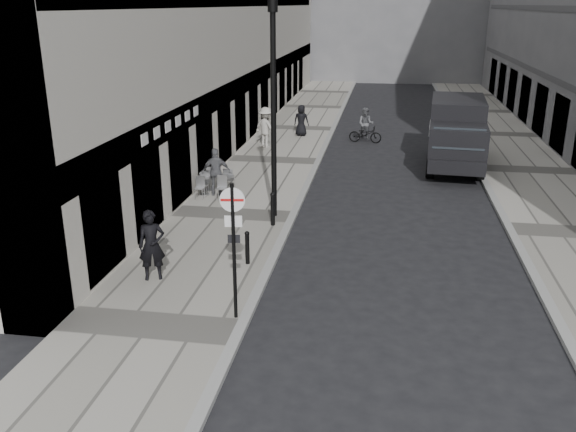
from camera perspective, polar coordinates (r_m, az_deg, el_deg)
name	(u,v)px	position (r m, az deg, el deg)	size (l,w,h in m)	color
ground	(202,415)	(11.38, -8.04, -17.95)	(120.00, 120.00, 0.00)	black
sidewalk	(274,161)	(27.89, -1.31, 5.19)	(4.00, 60.00, 0.12)	#9E998F
far_sidewalk	(526,171)	(28.12, 21.38, 3.97)	(4.00, 60.00, 0.12)	#9E998F
walking_man	(152,245)	(15.86, -12.63, -2.69)	(0.67, 0.44, 1.84)	black
sign_post	(233,234)	(13.21, -5.13, -1.65)	(0.54, 0.13, 3.16)	black
lamppost	(273,101)	(19.53, -1.37, 10.70)	(0.31, 0.31, 6.86)	black
bollard_near	(273,210)	(19.39, -1.43, 0.57)	(0.14, 0.14, 1.02)	black
bollard_far	(247,249)	(16.57, -3.82, -3.06)	(0.12, 0.12, 0.88)	black
panel_van	(457,130)	(27.78, 15.51, 7.76)	(2.74, 6.31, 2.90)	black
cyclist	(365,129)	(32.03, 7.26, 8.07)	(1.74, 0.79, 1.81)	black
pedestrian_a	(216,172)	(22.57, -6.72, 4.13)	(1.03, 0.43, 1.76)	slate
pedestrian_b	(266,128)	(30.10, -2.08, 8.28)	(1.28, 0.73, 1.98)	#B8B3AA
pedestrian_c	(301,120)	(32.91, 1.25, 8.94)	(0.80, 0.52, 1.65)	black
cafe_table_near	(204,184)	(22.79, -7.88, 2.99)	(0.63, 1.41, 0.80)	#BBBCBE
cafe_table_mid	(225,184)	(22.63, -5.89, 3.04)	(0.68, 1.53, 0.87)	#ACACAE
cafe_table_far	(208,180)	(23.27, -7.51, 3.37)	(0.63, 1.43, 0.82)	#ADADB0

